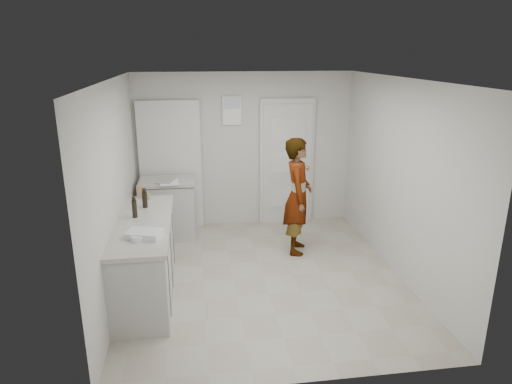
{
  "coord_description": "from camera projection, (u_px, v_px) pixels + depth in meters",
  "views": [
    {
      "loc": [
        -0.84,
        -5.26,
        2.82
      ],
      "look_at": [
        -0.04,
        0.4,
        1.03
      ],
      "focal_mm": 32.0,
      "sensor_mm": 36.0,
      "label": 1
    }
  ],
  "objects": [
    {
      "name": "egg_bowl",
      "position": [
        137.0,
        238.0,
        4.73
      ],
      "size": [
        0.14,
        0.14,
        0.05
      ],
      "color": "silver",
      "rests_on": "main_counter"
    },
    {
      "name": "person",
      "position": [
        298.0,
        196.0,
        6.45
      ],
      "size": [
        0.53,
        0.69,
        1.68
      ],
      "primitive_type": "imported",
      "rotation": [
        0.0,
        0.0,
        1.34
      ],
      "color": "silver",
      "rests_on": "ground"
    },
    {
      "name": "room_shell",
      "position": [
        234.0,
        165.0,
        7.44
      ],
      "size": [
        4.0,
        4.0,
        4.0
      ],
      "color": "beige",
      "rests_on": "ground"
    },
    {
      "name": "spice_jar",
      "position": [
        149.0,
        197.0,
        6.02
      ],
      "size": [
        0.05,
        0.05,
        0.08
      ],
      "primitive_type": "cylinder",
      "color": "tan",
      "rests_on": "main_counter"
    },
    {
      "name": "main_counter",
      "position": [
        145.0,
        261.0,
        5.41
      ],
      "size": [
        0.64,
        1.96,
        0.93
      ],
      "color": "#B1B2AD",
      "rests_on": "ground"
    },
    {
      "name": "papers",
      "position": [
        169.0,
        182.0,
        6.8
      ],
      "size": [
        0.29,
        0.36,
        0.01
      ],
      "primitive_type": "cube",
      "rotation": [
        0.0,
        0.0,
        0.05
      ],
      "color": "white",
      "rests_on": "side_counter"
    },
    {
      "name": "ground",
      "position": [
        263.0,
        277.0,
        5.92
      ],
      "size": [
        4.0,
        4.0,
        0.0
      ],
      "primitive_type": "plane",
      "color": "#A49B89",
      "rests_on": "ground"
    },
    {
      "name": "side_counter",
      "position": [
        169.0,
        211.0,
        7.09
      ],
      "size": [
        0.84,
        0.61,
        0.93
      ],
      "color": "#B1B2AD",
      "rests_on": "ground"
    },
    {
      "name": "baking_dish",
      "position": [
        145.0,
        234.0,
        4.83
      ],
      "size": [
        0.42,
        0.35,
        0.06
      ],
      "rotation": [
        0.0,
        0.0,
        -0.32
      ],
      "color": "silver",
      "rests_on": "main_counter"
    },
    {
      "name": "oil_cruet_a",
      "position": [
        145.0,
        198.0,
        5.69
      ],
      "size": [
        0.06,
        0.06,
        0.26
      ],
      "color": "black",
      "rests_on": "main_counter"
    },
    {
      "name": "cake_mix_box",
      "position": [
        141.0,
        192.0,
        6.07
      ],
      "size": [
        0.11,
        0.08,
        0.17
      ],
      "primitive_type": "cube",
      "rotation": [
        0.0,
        0.0,
        -0.35
      ],
      "color": "#996A4C",
      "rests_on": "main_counter"
    },
    {
      "name": "oil_cruet_b",
      "position": [
        134.0,
        207.0,
        5.35
      ],
      "size": [
        0.06,
        0.06,
        0.27
      ],
      "color": "black",
      "rests_on": "main_counter"
    }
  ]
}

